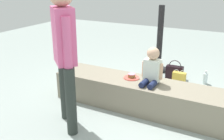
# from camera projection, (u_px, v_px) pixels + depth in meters

# --- Properties ---
(ground_plane) EXTENTS (12.00, 12.00, 0.00)m
(ground_plane) POSITION_uv_depth(u_px,v_px,m) (146.00, 109.00, 3.53)
(ground_plane) COLOR #939F9A
(concrete_ledge) EXTENTS (2.61, 0.54, 0.40)m
(concrete_ledge) POSITION_uv_depth(u_px,v_px,m) (146.00, 96.00, 3.46)
(concrete_ledge) COLOR gray
(concrete_ledge) RESTS_ON ground_plane
(child_seated) EXTENTS (0.28, 0.32, 0.48)m
(child_seated) POSITION_uv_depth(u_px,v_px,m) (152.00, 68.00, 3.30)
(child_seated) COLOR #1A244A
(child_seated) RESTS_ON concrete_ledge
(adult_standing) EXTENTS (0.40, 0.38, 1.68)m
(adult_standing) POSITION_uv_depth(u_px,v_px,m) (64.00, 45.00, 2.81)
(adult_standing) COLOR #2B322D
(adult_standing) RESTS_ON ground_plane
(cake_plate) EXTENTS (0.22, 0.22, 0.07)m
(cake_plate) POSITION_uv_depth(u_px,v_px,m) (132.00, 77.00, 3.54)
(cake_plate) COLOR #E0594C
(cake_plate) RESTS_ON concrete_ledge
(gift_bag) EXTENTS (0.21, 0.09, 0.30)m
(gift_bag) POSITION_uv_depth(u_px,v_px,m) (179.00, 80.00, 4.17)
(gift_bag) COLOR gold
(gift_bag) RESTS_ON ground_plane
(railing_post) EXTENTS (0.36, 0.36, 1.24)m
(railing_post) POSITION_uv_depth(u_px,v_px,m) (159.00, 46.00, 4.83)
(railing_post) COLOR black
(railing_post) RESTS_ON ground_plane
(water_bottle_near_gift) EXTENTS (0.08, 0.08, 0.23)m
(water_bottle_near_gift) POSITION_uv_depth(u_px,v_px,m) (205.00, 78.00, 4.34)
(water_bottle_near_gift) COLOR silver
(water_bottle_near_gift) RESTS_ON ground_plane
(water_bottle_far_side) EXTENTS (0.07, 0.07, 0.21)m
(water_bottle_far_side) POSITION_uv_depth(u_px,v_px,m) (189.00, 97.00, 3.65)
(water_bottle_far_side) COLOR silver
(water_bottle_far_side) RESTS_ON ground_plane
(handbag_black_leather) EXTENTS (0.29, 0.12, 0.34)m
(handbag_black_leather) POSITION_uv_depth(u_px,v_px,m) (174.00, 72.00, 4.54)
(handbag_black_leather) COLOR black
(handbag_black_leather) RESTS_ON ground_plane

